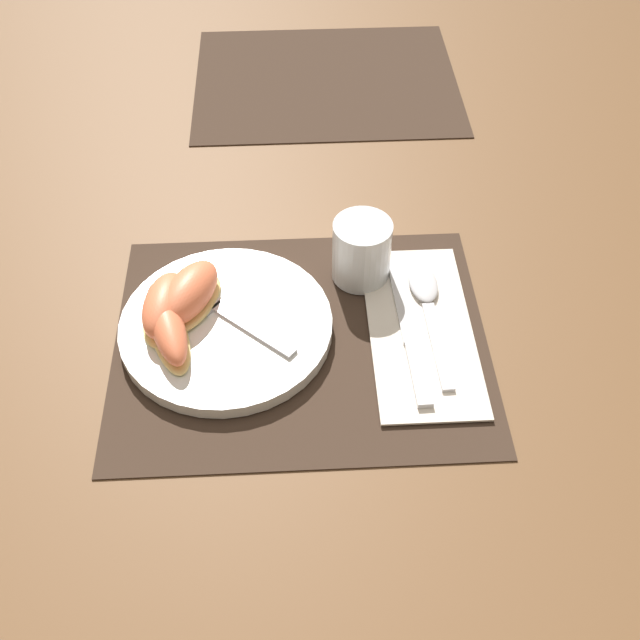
{
  "coord_description": "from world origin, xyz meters",
  "views": [
    {
      "loc": [
        -0.01,
        -0.54,
        0.65
      ],
      "look_at": [
        0.02,
        0.01,
        0.02
      ],
      "focal_mm": 42.0,
      "sensor_mm": 36.0,
      "label": 1
    }
  ],
  "objects_px": {
    "fork": "(220,312)",
    "citrus_wedge_0": "(189,295)",
    "knife": "(410,333)",
    "citrus_wedge_2": "(167,325)",
    "plate": "(226,326)",
    "spoon": "(427,299)",
    "juice_glass": "(361,254)",
    "citrus_wedge_1": "(165,307)"
  },
  "relations": [
    {
      "from": "plate",
      "to": "citrus_wedge_0",
      "type": "distance_m",
      "value": 0.06
    },
    {
      "from": "spoon",
      "to": "citrus_wedge_0",
      "type": "xyz_separation_m",
      "value": [
        -0.27,
        -0.01,
        0.03
      ]
    },
    {
      "from": "plate",
      "to": "knife",
      "type": "relative_size",
      "value": 1.12
    },
    {
      "from": "knife",
      "to": "fork",
      "type": "xyz_separation_m",
      "value": [
        -0.21,
        0.03,
        0.01
      ]
    },
    {
      "from": "spoon",
      "to": "citrus_wedge_0",
      "type": "height_order",
      "value": "citrus_wedge_0"
    },
    {
      "from": "citrus_wedge_1",
      "to": "citrus_wedge_2",
      "type": "bearing_deg",
      "value": -81.71
    },
    {
      "from": "knife",
      "to": "spoon",
      "type": "distance_m",
      "value": 0.06
    },
    {
      "from": "fork",
      "to": "knife",
      "type": "bearing_deg",
      "value": -8.33
    },
    {
      "from": "juice_glass",
      "to": "citrus_wedge_0",
      "type": "distance_m",
      "value": 0.21
    },
    {
      "from": "juice_glass",
      "to": "spoon",
      "type": "height_order",
      "value": "juice_glass"
    },
    {
      "from": "juice_glass",
      "to": "spoon",
      "type": "relative_size",
      "value": 0.42
    },
    {
      "from": "plate",
      "to": "citrus_wedge_0",
      "type": "relative_size",
      "value": 2.05
    },
    {
      "from": "juice_glass",
      "to": "spoon",
      "type": "xyz_separation_m",
      "value": [
        0.07,
        -0.05,
        -0.03
      ]
    },
    {
      "from": "citrus_wedge_1",
      "to": "citrus_wedge_2",
      "type": "xyz_separation_m",
      "value": [
        0.0,
        -0.03,
        -0.0
      ]
    },
    {
      "from": "fork",
      "to": "citrus_wedge_0",
      "type": "xyz_separation_m",
      "value": [
        -0.03,
        0.01,
        0.02
      ]
    },
    {
      "from": "plate",
      "to": "fork",
      "type": "relative_size",
      "value": 1.57
    },
    {
      "from": "knife",
      "to": "fork",
      "type": "height_order",
      "value": "fork"
    },
    {
      "from": "plate",
      "to": "citrus_wedge_2",
      "type": "distance_m",
      "value": 0.07
    },
    {
      "from": "citrus_wedge_0",
      "to": "citrus_wedge_2",
      "type": "relative_size",
      "value": 0.87
    },
    {
      "from": "citrus_wedge_2",
      "to": "plate",
      "type": "bearing_deg",
      "value": 13.84
    },
    {
      "from": "knife",
      "to": "citrus_wedge_0",
      "type": "height_order",
      "value": "citrus_wedge_0"
    },
    {
      "from": "juice_glass",
      "to": "fork",
      "type": "bearing_deg",
      "value": -157.3
    },
    {
      "from": "knife",
      "to": "citrus_wedge_1",
      "type": "height_order",
      "value": "citrus_wedge_1"
    },
    {
      "from": "fork",
      "to": "citrus_wedge_1",
      "type": "distance_m",
      "value": 0.06
    },
    {
      "from": "plate",
      "to": "knife",
      "type": "height_order",
      "value": "plate"
    },
    {
      "from": "juice_glass",
      "to": "citrus_wedge_1",
      "type": "height_order",
      "value": "juice_glass"
    },
    {
      "from": "citrus_wedge_2",
      "to": "spoon",
      "type": "bearing_deg",
      "value": 8.94
    },
    {
      "from": "fork",
      "to": "citrus_wedge_0",
      "type": "distance_m",
      "value": 0.04
    },
    {
      "from": "plate",
      "to": "juice_glass",
      "type": "bearing_deg",
      "value": 27.44
    },
    {
      "from": "plate",
      "to": "juice_glass",
      "type": "xyz_separation_m",
      "value": [
        0.16,
        0.08,
        0.03
      ]
    },
    {
      "from": "knife",
      "to": "citrus_wedge_2",
      "type": "height_order",
      "value": "citrus_wedge_2"
    },
    {
      "from": "plate",
      "to": "citrus_wedge_1",
      "type": "relative_size",
      "value": 2.3
    },
    {
      "from": "knife",
      "to": "citrus_wedge_1",
      "type": "distance_m",
      "value": 0.28
    },
    {
      "from": "spoon",
      "to": "fork",
      "type": "distance_m",
      "value": 0.24
    },
    {
      "from": "spoon",
      "to": "knife",
      "type": "bearing_deg",
      "value": -118.41
    },
    {
      "from": "knife",
      "to": "citrus_wedge_1",
      "type": "bearing_deg",
      "value": 174.15
    },
    {
      "from": "citrus_wedge_1",
      "to": "plate",
      "type": "bearing_deg",
      "value": -8.58
    },
    {
      "from": "plate",
      "to": "fork",
      "type": "distance_m",
      "value": 0.02
    },
    {
      "from": "citrus_wedge_0",
      "to": "citrus_wedge_2",
      "type": "height_order",
      "value": "citrus_wedge_0"
    },
    {
      "from": "plate",
      "to": "citrus_wedge_2",
      "type": "relative_size",
      "value": 1.78
    },
    {
      "from": "juice_glass",
      "to": "citrus_wedge_0",
      "type": "xyz_separation_m",
      "value": [
        -0.2,
        -0.06,
        0.0
      ]
    },
    {
      "from": "juice_glass",
      "to": "citrus_wedge_2",
      "type": "bearing_deg",
      "value": -156.13
    }
  ]
}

